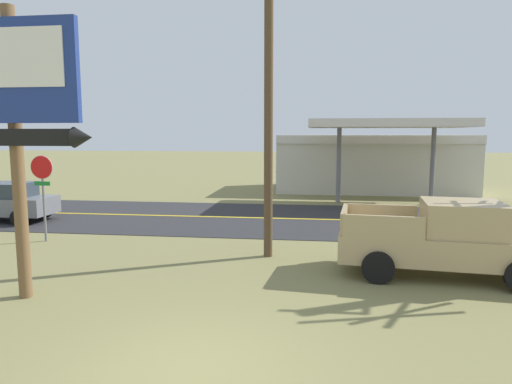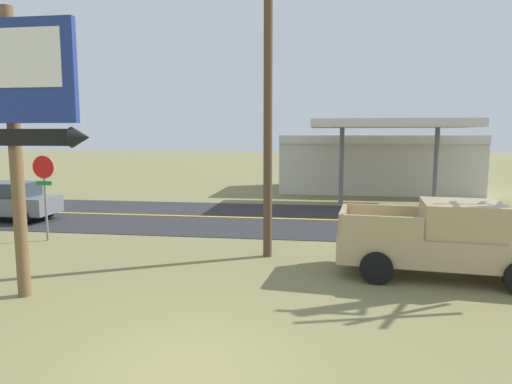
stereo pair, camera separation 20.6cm
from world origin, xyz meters
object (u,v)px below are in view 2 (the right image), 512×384
Objects in this scene: car_grey_near_lane at (7,201)px; motel_sign at (11,101)px; stop_sign at (44,182)px; utility_pole at (268,76)px; gas_station at (376,161)px; pickup_tan_parked_on_lawn at (444,240)px.

motel_sign is at bearing -51.76° from car_grey_near_lane.
utility_pole reaches higher than stop_sign.
utility_pole is 17.93m from gas_station.
utility_pole is (7.78, -0.93, 3.30)m from stop_sign.
car_grey_near_lane is (-11.66, 4.14, -4.49)m from utility_pole.
stop_sign is 5.18m from car_grey_near_lane.
utility_pole is at bearing -19.56° from car_grey_near_lane.
pickup_tan_parked_on_lawn is at bearing -10.27° from stop_sign.
gas_station is 18.25m from pickup_tan_parked_on_lawn.
gas_station is (5.01, 16.88, -3.38)m from utility_pole.
gas_station is 2.23× the size of pickup_tan_parked_on_lawn.
motel_sign reaches higher than stop_sign.
stop_sign is (-2.78, 5.23, -2.34)m from motel_sign.
gas_station is (10.01, 21.18, -2.42)m from motel_sign.
pickup_tan_parked_on_lawn is at bearing -15.85° from utility_pole.
motel_sign reaches higher than car_grey_near_lane.
gas_station is at bearing 37.39° from car_grey_near_lane.
utility_pole reaches higher than motel_sign.
pickup_tan_parked_on_lawn is 17.27m from car_grey_near_lane.
utility_pole is 13.17m from car_grey_near_lane.
gas_station is at bearing 64.70° from motel_sign.
utility_pole reaches higher than pickup_tan_parked_on_lawn.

